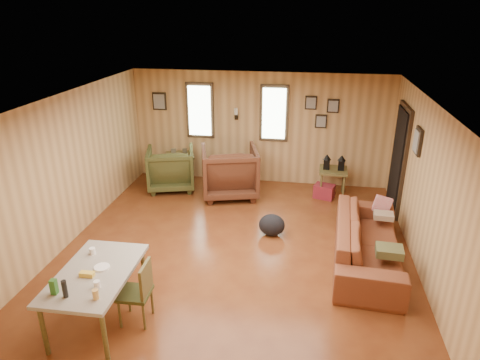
# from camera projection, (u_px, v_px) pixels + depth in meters

# --- Properties ---
(room) EXTENTS (5.54, 6.04, 2.44)m
(room) POSITION_uv_depth(u_px,v_px,m) (249.00, 174.00, 6.65)
(room) COLOR brown
(room) RESTS_ON ground
(sofa) EXTENTS (0.85, 2.43, 0.93)m
(sofa) POSITION_uv_depth(u_px,v_px,m) (368.00, 235.00, 6.39)
(sofa) COLOR brown
(sofa) RESTS_ON ground
(recliner_brown) EXTENTS (1.33, 1.28, 1.13)m
(recliner_brown) POSITION_uv_depth(u_px,v_px,m) (230.00, 169.00, 8.67)
(recliner_brown) COLOR #4B2616
(recliner_brown) RESTS_ON ground
(recliner_green) EXTENTS (1.16, 1.12, 0.98)m
(recliner_green) POSITION_uv_depth(u_px,v_px,m) (171.00, 166.00, 9.04)
(recliner_green) COLOR #3F411D
(recliner_green) RESTS_ON ground
(end_table) EXTENTS (0.75, 0.71, 0.77)m
(end_table) POSITION_uv_depth(u_px,v_px,m) (180.00, 163.00, 9.44)
(end_table) COLOR brown
(end_table) RESTS_ON ground
(side_table) EXTENTS (0.57, 0.57, 0.89)m
(side_table) POSITION_uv_depth(u_px,v_px,m) (334.00, 168.00, 8.62)
(side_table) COLOR brown
(side_table) RESTS_ON ground
(cooler) EXTENTS (0.46, 0.38, 0.28)m
(cooler) POSITION_uv_depth(u_px,v_px,m) (324.00, 191.00, 8.70)
(cooler) COLOR maroon
(cooler) RESTS_ON ground
(backpack) EXTENTS (0.54, 0.48, 0.38)m
(backpack) POSITION_uv_depth(u_px,v_px,m) (272.00, 225.00, 7.25)
(backpack) COLOR black
(backpack) RESTS_ON ground
(sofa_pillows) EXTENTS (0.44, 1.58, 0.33)m
(sofa_pillows) POSITION_uv_depth(u_px,v_px,m) (386.00, 229.00, 6.50)
(sofa_pillows) COLOR brown
(sofa_pillows) RESTS_ON sofa
(dining_table) EXTENTS (0.87, 1.42, 0.92)m
(dining_table) POSITION_uv_depth(u_px,v_px,m) (95.00, 277.00, 5.07)
(dining_table) COLOR gray
(dining_table) RESTS_ON ground
(dining_chair) EXTENTS (0.39, 0.39, 0.83)m
(dining_chair) POSITION_uv_depth(u_px,v_px,m) (139.00, 290.00, 5.15)
(dining_chair) COLOR #3F411D
(dining_chair) RESTS_ON ground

